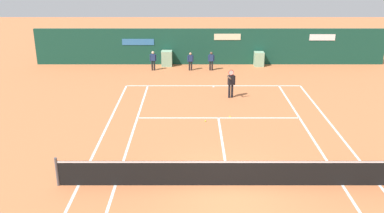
% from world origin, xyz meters
% --- Properties ---
extents(ground_plane, '(80.00, 80.00, 0.01)m').
position_xyz_m(ground_plane, '(-0.00, 0.58, 0.00)').
color(ground_plane, '#C67042').
extents(tennis_net, '(12.10, 0.10, 1.07)m').
position_xyz_m(tennis_net, '(0.00, 0.00, 0.51)').
color(tennis_net, '#4C4C51').
rests_on(tennis_net, ground_plane).
extents(sponsor_back_wall, '(25.00, 1.02, 2.56)m').
position_xyz_m(sponsor_back_wall, '(-0.01, 16.96, 1.24)').
color(sponsor_back_wall, '#144233').
rests_on(sponsor_back_wall, ground_plane).
extents(player_on_baseline, '(0.48, 0.74, 1.76)m').
position_xyz_m(player_on_baseline, '(0.86, 9.47, 0.92)').
color(player_on_baseline, black).
rests_on(player_on_baseline, ground_plane).
extents(ball_kid_right_post, '(0.44, 0.19, 1.33)m').
position_xyz_m(ball_kid_right_post, '(-3.96, 15.27, 0.77)').
color(ball_kid_right_post, black).
rests_on(ball_kid_right_post, ground_plane).
extents(ball_kid_centre_post, '(0.42, 0.19, 1.25)m').
position_xyz_m(ball_kid_centre_post, '(-1.41, 15.27, 0.72)').
color(ball_kid_centre_post, black).
rests_on(ball_kid_centre_post, ground_plane).
extents(ball_kid_left_post, '(0.43, 0.18, 1.29)m').
position_xyz_m(ball_kid_left_post, '(0.01, 15.27, 0.74)').
color(ball_kid_left_post, black).
rests_on(ball_kid_left_post, ground_plane).
extents(tennis_ball_mid_court, '(0.07, 0.07, 0.07)m').
position_xyz_m(tennis_ball_mid_court, '(0.58, 6.48, 0.03)').
color(tennis_ball_mid_court, '#CCE033').
rests_on(tennis_ball_mid_court, ground_plane).
extents(tennis_ball_by_sideline, '(0.07, 0.07, 0.07)m').
position_xyz_m(tennis_ball_by_sideline, '(-0.66, 5.92, 0.03)').
color(tennis_ball_by_sideline, '#CCE033').
rests_on(tennis_ball_by_sideline, ground_plane).
extents(tennis_ball_near_service_line, '(0.07, 0.07, 0.07)m').
position_xyz_m(tennis_ball_near_service_line, '(0.49, 1.72, 0.03)').
color(tennis_ball_near_service_line, '#CCE033').
rests_on(tennis_ball_near_service_line, ground_plane).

